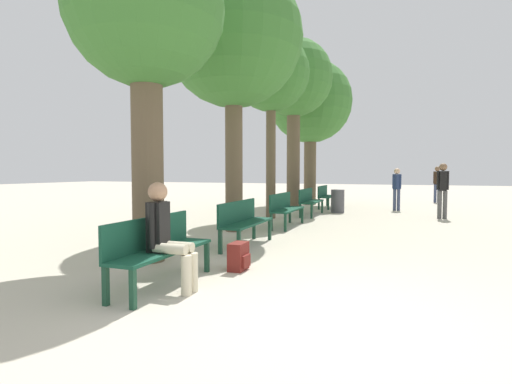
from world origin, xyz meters
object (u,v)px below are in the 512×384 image
at_px(tree_row_0, 145,14).
at_px(pedestrian_near, 443,187).
at_px(bench_row_4, 325,195).
at_px(tree_row_4, 310,103).
at_px(backpack, 239,257).
at_px(bench_row_2, 285,207).
at_px(tree_row_1, 234,39).
at_px(bench_row_0, 157,245).
at_px(tree_row_2, 271,75).
at_px(bench_row_3, 309,199).
at_px(person_seated, 167,233).
at_px(pedestrian_far, 397,186).
at_px(pedestrian_mid, 437,182).
at_px(tree_row_3, 294,81).
at_px(trash_bin, 338,201).
at_px(bench_row_1, 243,219).

distance_m(tree_row_0, pedestrian_near, 9.76).
distance_m(bench_row_4, tree_row_4, 4.19).
distance_m(tree_row_0, backpack, 4.02).
height_order(bench_row_2, pedestrian_near, pedestrian_near).
bearing_deg(tree_row_1, bench_row_0, -78.36).
bearing_deg(tree_row_2, bench_row_3, 50.98).
relative_size(bench_row_2, tree_row_1, 0.28).
bearing_deg(bench_row_3, pedestrian_near, 7.35).
distance_m(tree_row_1, person_seated, 6.18).
bearing_deg(person_seated, pedestrian_near, 67.72).
bearing_deg(pedestrian_far, tree_row_4, 156.53).
distance_m(tree_row_2, pedestrian_mid, 10.41).
height_order(tree_row_1, pedestrian_near, tree_row_1).
bearing_deg(bench_row_2, bench_row_4, 90.00).
height_order(bench_row_0, tree_row_3, tree_row_3).
xyz_separation_m(bench_row_0, tree_row_4, (-0.94, 12.74, 3.85)).
bearing_deg(tree_row_0, bench_row_0, -50.32).
bearing_deg(bench_row_2, tree_row_4, 97.57).
height_order(bench_row_4, tree_row_0, tree_row_0).
bearing_deg(tree_row_3, tree_row_2, -90.00).
bearing_deg(backpack, bench_row_0, -120.87).
bearing_deg(tree_row_1, pedestrian_mid, 64.85).
xyz_separation_m(tree_row_1, tree_row_4, (-0.00, 8.19, -0.18)).
bearing_deg(pedestrian_near, bench_row_0, -113.81).
distance_m(bench_row_4, backpack, 10.30).
xyz_separation_m(bench_row_0, tree_row_2, (-0.94, 7.36, 3.83)).
bearing_deg(person_seated, tree_row_3, 96.58).
bearing_deg(trash_bin, pedestrian_far, 38.34).
distance_m(pedestrian_near, pedestrian_mid, 6.67).
relative_size(bench_row_2, pedestrian_near, 1.04).
bearing_deg(pedestrian_near, bench_row_2, -139.92).
relative_size(tree_row_4, pedestrian_mid, 3.74).
bearing_deg(tree_row_4, tree_row_0, -90.00).
bearing_deg(bench_row_2, pedestrian_mid, 66.79).
bearing_deg(tree_row_1, backpack, -65.35).
distance_m(backpack, pedestrian_mid, 15.08).
distance_m(person_seated, trash_bin, 9.84).
bearing_deg(person_seated, bench_row_2, 92.24).
bearing_deg(tree_row_4, bench_row_0, -85.79).
relative_size(bench_row_4, pedestrian_far, 1.13).
xyz_separation_m(bench_row_3, bench_row_4, (0.00, 2.84, 0.00)).
distance_m(bench_row_1, bench_row_4, 8.52).
distance_m(tree_row_1, trash_bin, 6.81).
distance_m(bench_row_2, tree_row_3, 6.08).
height_order(bench_row_0, backpack, bench_row_0).
relative_size(bench_row_0, tree_row_3, 0.28).
bearing_deg(trash_bin, bench_row_1, -96.15).
xyz_separation_m(bench_row_3, pedestrian_mid, (4.30, 7.18, 0.43)).
xyz_separation_m(bench_row_1, tree_row_4, (-0.94, 9.90, 3.85)).
distance_m(tree_row_4, trash_bin, 5.28).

